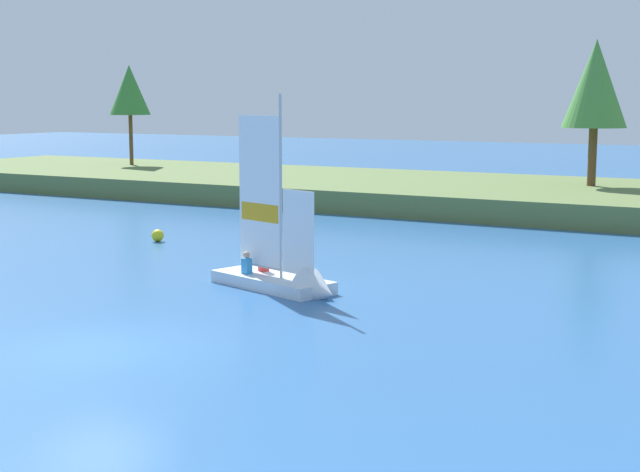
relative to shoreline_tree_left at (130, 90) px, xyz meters
name	(u,v)px	position (x,y,z in m)	size (l,w,h in m)	color
ground_plane	(99,350)	(27.29, -32.99, -6.00)	(200.00, 200.00, 0.00)	#2D609E
shore_bank	(523,197)	(27.29, -2.17, -5.44)	(80.00, 14.23, 1.11)	#5B703D
shoreline_tree_left	(130,90)	(0.00, 0.00, 0.00)	(2.67, 2.67, 6.54)	brown
shoreline_tree_midleft	(595,84)	(30.26, -0.51, 0.15)	(3.18, 3.18, 7.25)	brown
sailboat	(290,278)	(27.74, -25.66, -5.59)	(4.67, 2.60, 6.04)	silver
channel_buoy	(158,236)	(18.43, -20.07, -5.76)	(0.47, 0.47, 0.47)	yellow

